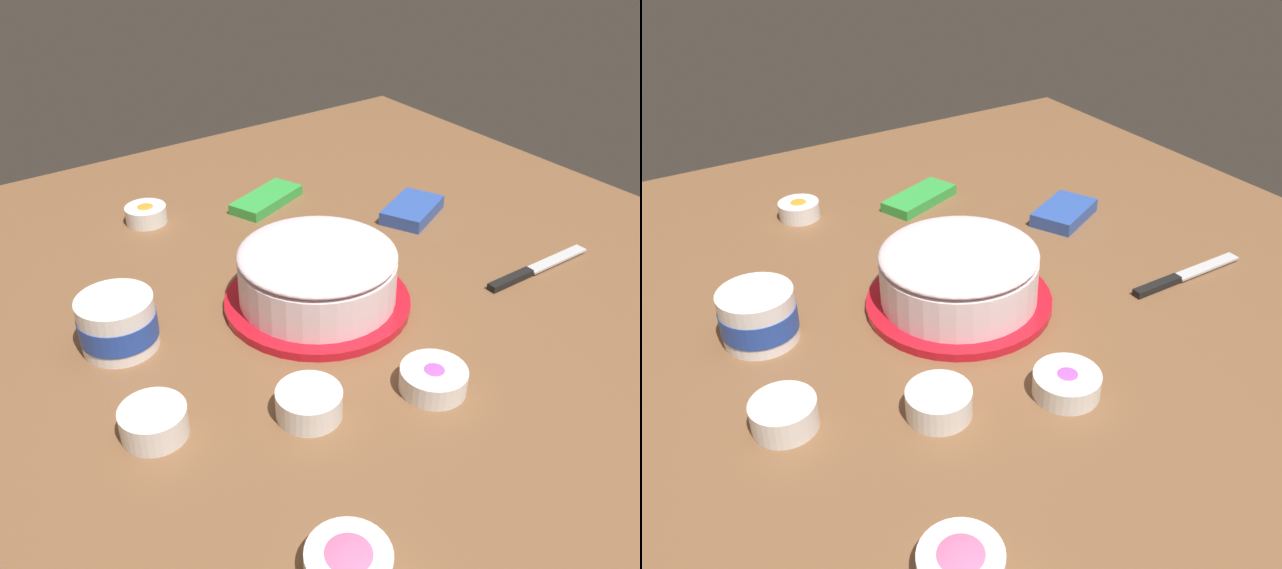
% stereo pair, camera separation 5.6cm
% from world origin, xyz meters
% --- Properties ---
extents(ground_plane, '(1.54, 1.54, 0.00)m').
position_xyz_m(ground_plane, '(0.00, 0.00, 0.00)').
color(ground_plane, brown).
extents(frosted_cake, '(0.30, 0.30, 0.11)m').
position_xyz_m(frosted_cake, '(0.01, -0.00, 0.05)').
color(frosted_cake, red).
rests_on(frosted_cake, ground_plane).
extents(frosting_tub, '(0.11, 0.11, 0.08)m').
position_xyz_m(frosting_tub, '(0.31, -0.08, 0.04)').
color(frosting_tub, white).
rests_on(frosting_tub, ground_plane).
extents(spreading_knife, '(0.24, 0.02, 0.01)m').
position_xyz_m(spreading_knife, '(-0.34, 0.14, 0.01)').
color(spreading_knife, silver).
rests_on(spreading_knife, ground_plane).
extents(sprinkle_bowl_rainbow, '(0.09, 0.09, 0.03)m').
position_xyz_m(sprinkle_bowl_rainbow, '(0.00, 0.26, 0.02)').
color(sprinkle_bowl_rainbow, white).
rests_on(sprinkle_bowl_rainbow, ground_plane).
extents(sprinkle_bowl_orange, '(0.08, 0.08, 0.03)m').
position_xyz_m(sprinkle_bowl_orange, '(0.11, -0.43, 0.02)').
color(sprinkle_bowl_orange, white).
rests_on(sprinkle_bowl_orange, ground_plane).
extents(sprinkle_bowl_green, '(0.09, 0.09, 0.04)m').
position_xyz_m(sprinkle_bowl_green, '(0.16, 0.20, 0.02)').
color(sprinkle_bowl_green, white).
rests_on(sprinkle_bowl_green, ground_plane).
extents(sprinkle_bowl_blue, '(0.09, 0.09, 0.04)m').
position_xyz_m(sprinkle_bowl_blue, '(0.34, 0.12, 0.02)').
color(sprinkle_bowl_blue, white).
rests_on(sprinkle_bowl_blue, ground_plane).
extents(sprinkle_bowl_pink, '(0.09, 0.09, 0.03)m').
position_xyz_m(sprinkle_bowl_pink, '(0.27, 0.41, 0.02)').
color(sprinkle_bowl_pink, white).
rests_on(sprinkle_bowl_pink, ground_plane).
extents(candy_box_lower, '(0.17, 0.12, 0.02)m').
position_xyz_m(candy_box_lower, '(-0.12, -0.36, 0.01)').
color(candy_box_lower, green).
rests_on(candy_box_lower, ground_plane).
extents(candy_box_upper, '(0.16, 0.13, 0.03)m').
position_xyz_m(candy_box_upper, '(-0.32, -0.15, 0.01)').
color(candy_box_upper, '#2D51B2').
rests_on(candy_box_upper, ground_plane).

